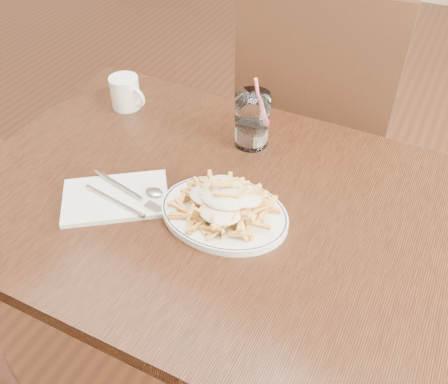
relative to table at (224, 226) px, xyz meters
The scene contains 9 objects.
floor 0.67m from the table, ahead, with size 7.00×7.00×0.00m, color black.
table is the anchor object (origin of this frame).
chair_far 0.69m from the table, 89.90° to the left, with size 0.51×0.51×1.03m.
fries_plate 0.10m from the table, 62.35° to the right, with size 0.31×0.27×0.02m.
loaded_fries 0.14m from the table, 62.35° to the right, with size 0.23×0.19×0.06m.
napkin 0.25m from the table, 154.80° to the right, with size 0.23×0.15×0.01m, color silver.
cutlery 0.25m from the table, 156.25° to the right, with size 0.22×0.10×0.01m.
water_glass 0.27m from the table, 98.82° to the left, with size 0.09×0.09×0.19m.
coffee_mug 0.49m from the table, 151.03° to the left, with size 0.11×0.08×0.09m.
Camera 1 is at (0.36, -0.72, 1.49)m, focal length 40.00 mm.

